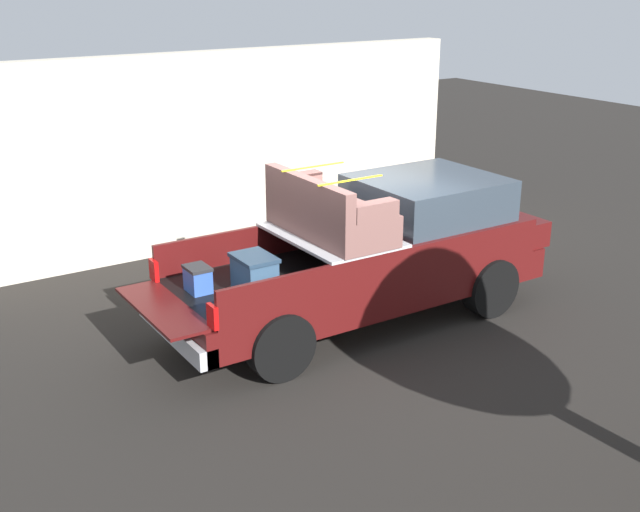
{
  "coord_description": "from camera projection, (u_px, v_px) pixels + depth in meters",
  "views": [
    {
      "loc": [
        -6.05,
        -8.42,
        4.7
      ],
      "look_at": [
        -0.6,
        0.0,
        1.1
      ],
      "focal_mm": 44.45,
      "sensor_mm": 36.0,
      "label": 1
    }
  ],
  "objects": [
    {
      "name": "ground_plane",
      "position": [
        355.0,
        320.0,
        11.34
      ],
      "size": [
        40.0,
        40.0,
        0.0
      ],
      "primitive_type": "plane",
      "color": "black"
    },
    {
      "name": "building_facade",
      "position": [
        213.0,
        150.0,
        14.09
      ],
      "size": [
        10.11,
        0.36,
        3.44
      ],
      "primitive_type": "cube",
      "color": "beige",
      "rests_on": "ground_plane"
    },
    {
      "name": "pickup_truck",
      "position": [
        379.0,
        250.0,
        11.2
      ],
      "size": [
        6.05,
        2.06,
        2.23
      ],
      "color": "#470F0F",
      "rests_on": "ground_plane"
    }
  ]
}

